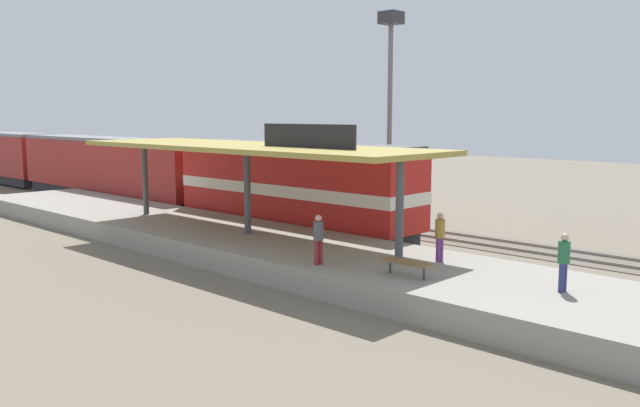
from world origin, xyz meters
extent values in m
plane|color=#706656|center=(2.00, 0.00, 0.00)|extent=(120.00, 120.00, 0.00)
cube|color=#5F5649|center=(0.00, 0.00, 0.02)|extent=(3.20, 110.00, 0.04)
cube|color=gray|center=(-0.72, 0.00, 0.08)|extent=(0.10, 110.00, 0.16)
cube|color=gray|center=(0.72, 0.00, 0.08)|extent=(0.10, 110.00, 0.16)
cube|color=#5F5649|center=(4.60, 0.00, 0.02)|extent=(3.20, 110.00, 0.04)
cube|color=gray|center=(3.88, 0.00, 0.08)|extent=(0.10, 110.00, 0.16)
cube|color=gray|center=(5.32, 0.00, 0.08)|extent=(0.10, 110.00, 0.16)
cube|color=gray|center=(-4.60, 0.00, 0.45)|extent=(6.00, 44.00, 0.90)
cylinder|color=#47474C|center=(-4.60, -8.00, 2.70)|extent=(0.28, 0.28, 3.60)
cylinder|color=#47474C|center=(-4.60, 0.00, 2.70)|extent=(0.28, 0.28, 3.60)
cylinder|color=#47474C|center=(-4.60, 8.00, 2.70)|extent=(0.28, 0.28, 3.60)
cube|color=#A38E3D|center=(-4.60, 0.00, 4.60)|extent=(5.20, 18.00, 0.20)
cube|color=black|center=(-4.60, -3.60, 5.15)|extent=(0.12, 4.80, 0.90)
cylinder|color=#333338|center=(-6.00, -10.00, 1.11)|extent=(0.07, 0.07, 0.42)
cylinder|color=#333338|center=(-6.00, -8.70, 1.11)|extent=(0.07, 0.07, 0.42)
cube|color=brown|center=(-6.00, -9.35, 1.36)|extent=(0.44, 1.70, 0.08)
cube|color=#28282D|center=(0.00, 2.01, 0.51)|extent=(2.60, 13.60, 0.70)
cube|color=red|center=(0.00, 2.01, 2.61)|extent=(2.90, 14.40, 3.50)
cube|color=#4C4C51|center=(0.00, 2.01, 4.48)|extent=(2.78, 14.11, 0.24)
cube|color=silver|center=(0.00, 2.01, 2.35)|extent=(2.93, 14.43, 0.56)
cube|color=#28282D|center=(0.00, 20.01, 0.51)|extent=(2.60, 19.20, 0.70)
cube|color=maroon|center=(0.00, 20.01, 2.51)|extent=(2.90, 20.00, 3.30)
cube|color=slate|center=(0.00, 20.01, 4.28)|extent=(2.78, 19.60, 0.24)
cube|color=#28282D|center=(4.60, 7.02, 0.51)|extent=(2.50, 11.20, 0.70)
cube|color=brown|center=(4.60, 7.02, 2.16)|extent=(2.80, 12.00, 2.60)
cube|color=maroon|center=(4.60, 7.02, 3.58)|extent=(2.69, 11.76, 0.24)
cylinder|color=slate|center=(7.80, 2.02, 5.50)|extent=(0.28, 0.28, 11.00)
cube|color=#333338|center=(7.80, 2.02, 11.35)|extent=(1.10, 1.10, 0.70)
cylinder|color=maroon|center=(-6.79, -6.19, 1.32)|extent=(0.16, 0.16, 0.84)
cylinder|color=maroon|center=(-6.61, -6.19, 1.32)|extent=(0.16, 0.16, 0.84)
cylinder|color=#4C4C51|center=(-6.70, -6.19, 2.06)|extent=(0.34, 0.34, 0.64)
sphere|color=tan|center=(-6.70, -6.19, 2.50)|extent=(0.23, 0.23, 0.23)
cylinder|color=#663375|center=(-3.56, -8.90, 1.32)|extent=(0.16, 0.16, 0.84)
cylinder|color=#663375|center=(-3.38, -8.90, 1.32)|extent=(0.16, 0.16, 0.84)
cylinder|color=olive|center=(-3.47, -8.90, 2.06)|extent=(0.34, 0.34, 0.64)
sphere|color=tan|center=(-3.47, -8.90, 2.50)|extent=(0.23, 0.23, 0.23)
cylinder|color=navy|center=(-4.44, -13.65, 1.32)|extent=(0.16, 0.16, 0.84)
cylinder|color=navy|center=(-4.26, -13.65, 1.32)|extent=(0.16, 0.16, 0.84)
cylinder|color=#23603D|center=(-4.35, -13.65, 2.06)|extent=(0.34, 0.34, 0.64)
sphere|color=tan|center=(-4.35, -13.65, 2.50)|extent=(0.23, 0.23, 0.23)
camera|label=1|loc=(-22.46, -21.26, 5.97)|focal=36.83mm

